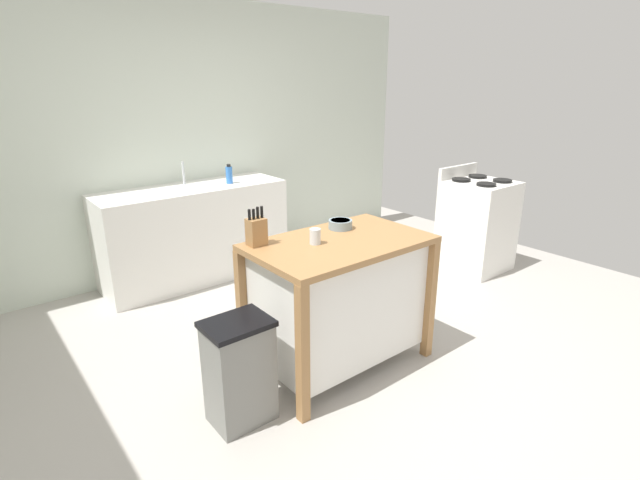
# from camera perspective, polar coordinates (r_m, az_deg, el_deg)

# --- Properties ---
(ground_plane) EXTENTS (6.59, 6.59, 0.00)m
(ground_plane) POSITION_cam_1_polar(r_m,az_deg,el_deg) (3.49, 1.12, -13.63)
(ground_plane) COLOR #ADA8A0
(ground_plane) RESTS_ON ground
(wall_back) EXTENTS (5.59, 0.10, 2.60)m
(wall_back) POSITION_cam_1_polar(r_m,az_deg,el_deg) (4.93, -16.24, 11.41)
(wall_back) COLOR silver
(wall_back) RESTS_ON ground
(kitchen_island) EXTENTS (1.16, 0.71, 0.89)m
(kitchen_island) POSITION_cam_1_polar(r_m,az_deg,el_deg) (3.18, 2.28, -6.76)
(kitchen_island) COLOR #9E7042
(kitchen_island) RESTS_ON ground
(knife_block) EXTENTS (0.11, 0.09, 0.24)m
(knife_block) POSITION_cam_1_polar(r_m,az_deg,el_deg) (2.94, -7.64, 1.07)
(knife_block) COLOR #9E7042
(knife_block) RESTS_ON kitchen_island
(bowl_ceramic_wide) EXTENTS (0.16, 0.16, 0.06)m
(bowl_ceramic_wide) POSITION_cam_1_polar(r_m,az_deg,el_deg) (3.27, 2.46, 1.93)
(bowl_ceramic_wide) COLOR gray
(bowl_ceramic_wide) RESTS_ON kitchen_island
(drinking_cup) EXTENTS (0.07, 0.07, 0.10)m
(drinking_cup) POSITION_cam_1_polar(r_m,az_deg,el_deg) (2.95, -0.58, 0.44)
(drinking_cup) COLOR silver
(drinking_cup) RESTS_ON kitchen_island
(trash_bin) EXTENTS (0.36, 0.28, 0.63)m
(trash_bin) POSITION_cam_1_polar(r_m,az_deg,el_deg) (2.80, -9.63, -15.28)
(trash_bin) COLOR slate
(trash_bin) RESTS_ON ground
(sink_counter) EXTENTS (1.76, 0.60, 0.91)m
(sink_counter) POSITION_cam_1_polar(r_m,az_deg,el_deg) (4.75, -14.79, 0.82)
(sink_counter) COLOR white
(sink_counter) RESTS_ON ground
(sink_faucet) EXTENTS (0.02, 0.02, 0.22)m
(sink_faucet) POSITION_cam_1_polar(r_m,az_deg,el_deg) (4.74, -16.08, 7.71)
(sink_faucet) COLOR #B7BCC1
(sink_faucet) RESTS_ON sink_counter
(bottle_hand_soap) EXTENTS (0.06, 0.06, 0.19)m
(bottle_hand_soap) POSITION_cam_1_polar(r_m,az_deg,el_deg) (4.70, -10.85, 7.72)
(bottle_hand_soap) COLOR blue
(bottle_hand_soap) RESTS_ON sink_counter
(stove) EXTENTS (0.60, 0.60, 1.03)m
(stove) POSITION_cam_1_polar(r_m,az_deg,el_deg) (5.09, 18.29, 1.77)
(stove) COLOR white
(stove) RESTS_ON ground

